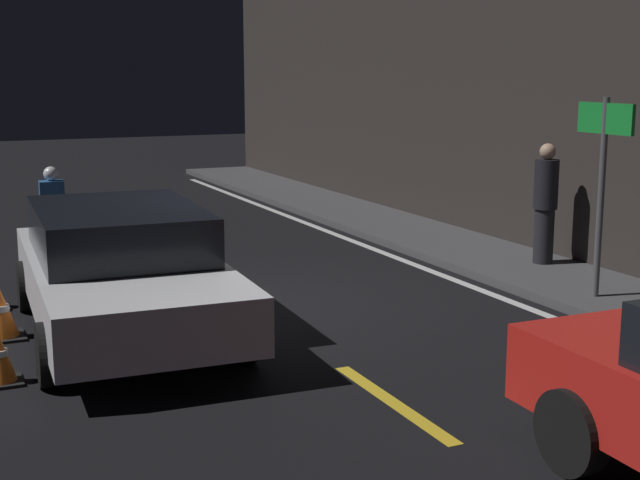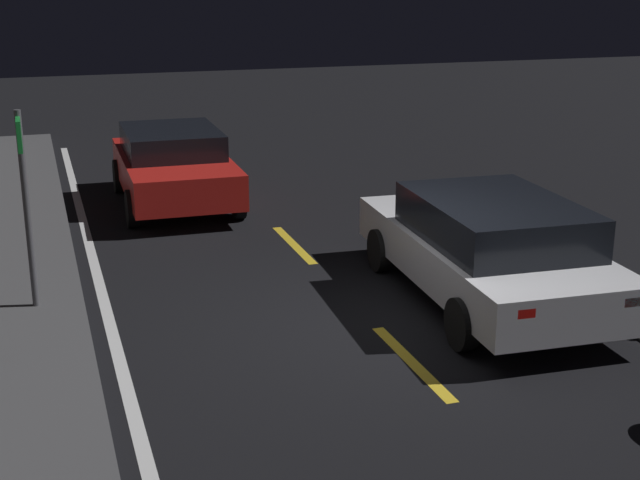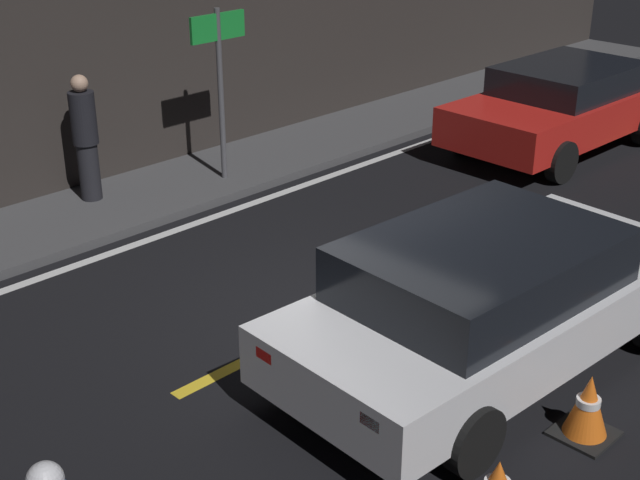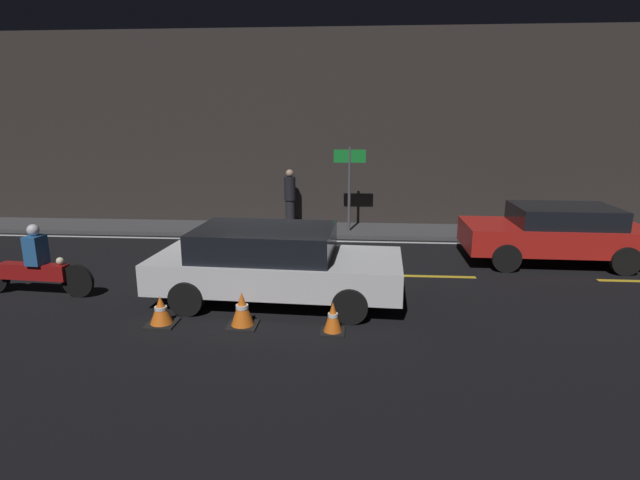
{
  "view_description": "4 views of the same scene",
  "coord_description": "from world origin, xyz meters",
  "px_view_note": "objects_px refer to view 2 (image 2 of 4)",
  "views": [
    {
      "loc": [
        9.88,
        -3.62,
        2.83
      ],
      "look_at": [
        1.58,
        0.19,
        1.08
      ],
      "focal_mm": 50.0,
      "sensor_mm": 36.0,
      "label": 1
    },
    {
      "loc": [
        -9.06,
        3.67,
        4.06
      ],
      "look_at": [
        0.43,
        0.58,
        1.02
      ],
      "focal_mm": 50.0,
      "sensor_mm": 36.0,
      "label": 2
    },
    {
      "loc": [
        -5.81,
        -5.69,
        4.62
      ],
      "look_at": [
        0.03,
        0.18,
        0.84
      ],
      "focal_mm": 50.0,
      "sensor_mm": 36.0,
      "label": 3
    },
    {
      "loc": [
        1.95,
        -10.35,
        3.3
      ],
      "look_at": [
        1.18,
        -0.2,
        0.81
      ],
      "focal_mm": 28.0,
      "sensor_mm": 36.0,
      "label": 4
    }
  ],
  "objects_px": {
    "taxi_red": "(174,164)",
    "traffic_cone_far": "(534,246)",
    "sedan_white": "(488,246)",
    "traffic_cone_mid": "(585,277)",
    "shop_sign": "(23,171)"
  },
  "relations": [
    {
      "from": "taxi_red",
      "to": "traffic_cone_far",
      "type": "relative_size",
      "value": 7.92
    },
    {
      "from": "sedan_white",
      "to": "taxi_red",
      "type": "height_order",
      "value": "sedan_white"
    },
    {
      "from": "traffic_cone_far",
      "to": "sedan_white",
      "type": "bearing_deg",
      "value": 129.89
    },
    {
      "from": "traffic_cone_mid",
      "to": "traffic_cone_far",
      "type": "relative_size",
      "value": 1.14
    },
    {
      "from": "sedan_white",
      "to": "traffic_cone_mid",
      "type": "height_order",
      "value": "sedan_white"
    },
    {
      "from": "taxi_red",
      "to": "shop_sign",
      "type": "distance_m",
      "value": 5.55
    },
    {
      "from": "traffic_cone_mid",
      "to": "shop_sign",
      "type": "relative_size",
      "value": 0.24
    },
    {
      "from": "taxi_red",
      "to": "shop_sign",
      "type": "bearing_deg",
      "value": -26.27
    },
    {
      "from": "sedan_white",
      "to": "taxi_red",
      "type": "relative_size",
      "value": 1.13
    },
    {
      "from": "sedan_white",
      "to": "traffic_cone_mid",
      "type": "relative_size",
      "value": 7.87
    },
    {
      "from": "sedan_white",
      "to": "traffic_cone_far",
      "type": "xyz_separation_m",
      "value": [
        1.16,
        -1.39,
        -0.48
      ]
    },
    {
      "from": "traffic_cone_far",
      "to": "shop_sign",
      "type": "relative_size",
      "value": 0.21
    },
    {
      "from": "sedan_white",
      "to": "taxi_red",
      "type": "bearing_deg",
      "value": 28.75
    },
    {
      "from": "traffic_cone_mid",
      "to": "shop_sign",
      "type": "xyz_separation_m",
      "value": [
        1.6,
        6.72,
        1.52
      ]
    },
    {
      "from": "sedan_white",
      "to": "shop_sign",
      "type": "relative_size",
      "value": 1.92
    }
  ]
}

